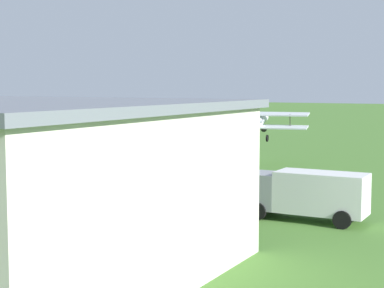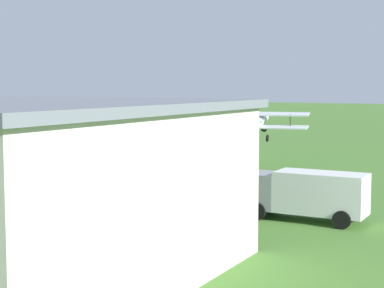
{
  "view_description": "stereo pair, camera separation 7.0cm",
  "coord_description": "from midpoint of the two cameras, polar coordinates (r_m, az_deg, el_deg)",
  "views": [
    {
      "loc": [
        -26.9,
        56.28,
        7.39
      ],
      "look_at": [
        -4.34,
        14.73,
        2.92
      ],
      "focal_mm": 58.1,
      "sensor_mm": 36.0,
      "label": 1
    },
    {
      "loc": [
        -26.96,
        56.25,
        7.39
      ],
      "look_at": [
        -4.34,
        14.73,
        2.92
      ],
      "focal_mm": 58.1,
      "sensor_mm": 36.0,
      "label": 2
    }
  ],
  "objects": [
    {
      "name": "person_walking_on_apron",
      "position": [
        47.29,
        -12.63,
        -2.72
      ],
      "size": [
        0.48,
        0.48,
        1.65
      ],
      "color": "#33723F",
      "rests_on": "ground_plane"
    },
    {
      "name": "truck_box_grey",
      "position": [
        34.67,
        10.2,
        -4.42
      ],
      "size": [
        7.05,
        2.49,
        2.71
      ],
      "color": "gray",
      "rests_on": "ground_plane"
    },
    {
      "name": "ground_plane",
      "position": [
        62.82,
        2.99,
        -1.37
      ],
      "size": [
        400.0,
        400.0,
        0.0
      ],
      "primitive_type": "plane",
      "color": "#47752D"
    },
    {
      "name": "person_by_parked_cars",
      "position": [
        36.98,
        2.21,
        -4.75
      ],
      "size": [
        0.49,
        0.49,
        1.75
      ],
      "color": "#33723F",
      "rests_on": "ground_plane"
    },
    {
      "name": "person_at_fence_line",
      "position": [
        45.18,
        -17.19,
        -3.14
      ],
      "size": [
        0.39,
        0.39,
        1.74
      ],
      "color": "#72338C",
      "rests_on": "ground_plane"
    },
    {
      "name": "biplane",
      "position": [
        57.56,
        6.05,
        1.94
      ],
      "size": [
        9.35,
        7.11,
        3.75
      ],
      "color": "silver"
    }
  ]
}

